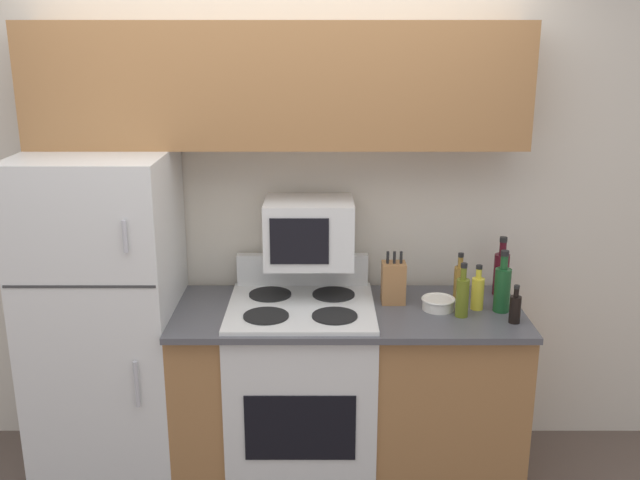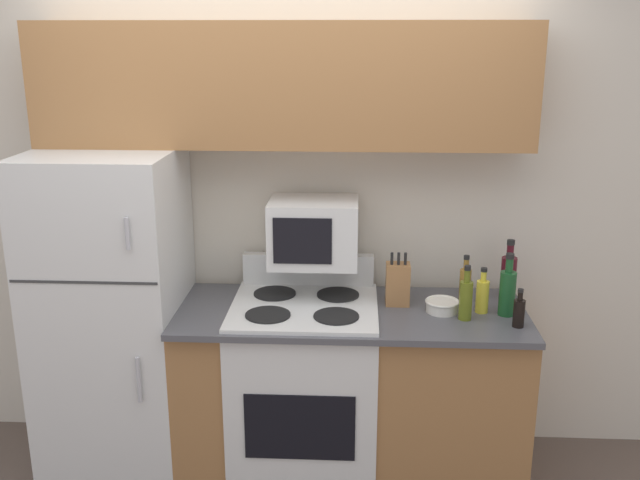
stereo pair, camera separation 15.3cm
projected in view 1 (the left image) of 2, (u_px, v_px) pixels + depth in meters
The scene contains 14 objects.
wall_back at pixel (284, 210), 3.68m from camera, with size 8.00×0.05×2.55m.
lower_cabinets at pixel (350, 391), 3.54m from camera, with size 1.66×0.68×0.88m.
refrigerator at pixel (110, 320), 3.46m from camera, with size 0.68×0.69×1.63m.
upper_cabinets at pixel (280, 85), 3.33m from camera, with size 2.34×0.30×0.58m.
stove at pixel (305, 387), 3.53m from camera, with size 0.70×0.66×1.06m.
microwave at pixel (312, 232), 3.45m from camera, with size 0.43×0.33×0.31m.
knife_block at pixel (396, 282), 3.46m from camera, with size 0.11×0.10×0.26m.
bowl at pixel (441, 303), 3.39m from camera, with size 0.16×0.16×0.06m.
bottle_cooking_spray at pixel (481, 292), 3.38m from camera, with size 0.06×0.06×0.22m.
bottle_olive_oil at pixel (465, 296), 3.29m from camera, with size 0.06×0.06×0.26m.
bottle_vinegar at pixel (462, 282), 3.50m from camera, with size 0.06×0.06×0.24m.
bottle_soy_sauce at pixel (518, 308), 3.23m from camera, with size 0.05×0.05×0.18m.
bottle_wine_green at pixel (505, 288), 3.35m from camera, with size 0.08×0.08×0.30m.
bottle_wine_red at pixel (504, 272), 3.56m from camera, with size 0.08×0.08×0.30m.
Camera 1 is at (0.20, -2.87, 2.15)m, focal length 40.00 mm.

